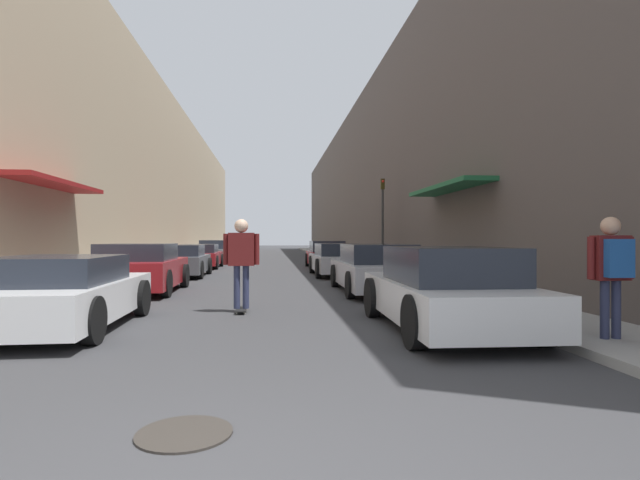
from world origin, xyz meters
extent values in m
plane|color=#38383A|center=(0.00, 26.35, 0.00)|extent=(144.92, 144.92, 0.00)
cube|color=gray|center=(-4.97, 32.94, 0.06)|extent=(1.80, 65.87, 0.12)
cube|color=gray|center=(4.97, 32.94, 0.06)|extent=(1.80, 65.87, 0.12)
cube|color=tan|center=(-7.87, 32.94, 5.28)|extent=(4.00, 65.87, 10.55)
cube|color=maroon|center=(-5.47, 11.53, 2.90)|extent=(1.00, 4.80, 0.12)
cube|color=#564C47|center=(7.87, 32.94, 5.20)|extent=(4.00, 65.87, 10.41)
cube|color=#1E6038|center=(5.47, 11.53, 2.90)|extent=(1.00, 4.80, 0.12)
cube|color=silver|center=(-2.94, 5.71, 0.46)|extent=(1.91, 4.15, 0.57)
cube|color=#232833|center=(-2.94, 5.50, 0.95)|extent=(1.65, 2.17, 0.41)
cylinder|color=black|center=(-3.83, 6.98, 0.33)|extent=(0.18, 0.66, 0.66)
cylinder|color=black|center=(-2.04, 6.98, 0.33)|extent=(0.18, 0.66, 0.66)
cylinder|color=black|center=(-2.04, 4.43, 0.33)|extent=(0.18, 0.66, 0.66)
cube|color=maroon|center=(-3.12, 11.10, 0.52)|extent=(2.03, 4.16, 0.68)
cube|color=#232833|center=(-3.12, 10.90, 1.08)|extent=(1.74, 2.18, 0.43)
cylinder|color=black|center=(-4.06, 12.38, 0.34)|extent=(0.18, 0.68, 0.68)
cylinder|color=black|center=(-2.18, 12.38, 0.34)|extent=(0.18, 0.68, 0.68)
cylinder|color=black|center=(-4.06, 9.83, 0.34)|extent=(0.18, 0.68, 0.68)
cylinder|color=black|center=(-2.18, 9.83, 0.34)|extent=(0.18, 0.68, 0.68)
cube|color=#515459|center=(-3.03, 16.57, 0.48)|extent=(1.91, 4.04, 0.61)
cube|color=#232833|center=(-3.03, 16.37, 0.99)|extent=(1.64, 2.12, 0.40)
cylinder|color=black|center=(-3.92, 17.81, 0.33)|extent=(0.18, 0.65, 0.65)
cylinder|color=black|center=(-2.15, 17.81, 0.33)|extent=(0.18, 0.65, 0.65)
cylinder|color=black|center=(-3.92, 15.33, 0.33)|extent=(0.18, 0.65, 0.65)
cylinder|color=black|center=(-2.15, 15.33, 0.33)|extent=(0.18, 0.65, 0.65)
cube|color=maroon|center=(-3.07, 22.00, 0.46)|extent=(1.84, 3.96, 0.57)
cube|color=#232833|center=(-3.07, 21.80, 0.95)|extent=(1.60, 2.07, 0.40)
cylinder|color=black|center=(-3.95, 23.22, 0.32)|extent=(0.18, 0.65, 0.65)
cylinder|color=black|center=(-2.19, 23.22, 0.32)|extent=(0.18, 0.65, 0.65)
cylinder|color=black|center=(-3.95, 20.78, 0.32)|extent=(0.18, 0.65, 0.65)
cylinder|color=black|center=(-2.19, 20.78, 0.32)|extent=(0.18, 0.65, 0.65)
cube|color=gray|center=(-2.95, 27.58, 0.50)|extent=(1.97, 4.37, 0.64)
cube|color=#232833|center=(-2.95, 27.37, 1.07)|extent=(1.70, 2.29, 0.50)
cylinder|color=black|center=(-3.86, 28.92, 0.33)|extent=(0.18, 0.65, 0.65)
cylinder|color=black|center=(-2.03, 28.92, 0.33)|extent=(0.18, 0.65, 0.65)
cylinder|color=black|center=(-3.86, 26.24, 0.33)|extent=(0.18, 0.65, 0.65)
cylinder|color=black|center=(-2.03, 26.24, 0.33)|extent=(0.18, 0.65, 0.65)
cube|color=maroon|center=(-3.13, 32.91, 0.45)|extent=(1.95, 4.83, 0.57)
cube|color=#232833|center=(-3.13, 32.67, 1.00)|extent=(1.68, 2.52, 0.52)
cylinder|color=black|center=(-4.04, 34.39, 0.30)|extent=(0.18, 0.61, 0.61)
cylinder|color=black|center=(-2.22, 34.39, 0.30)|extent=(0.18, 0.61, 0.61)
cylinder|color=black|center=(-4.04, 31.42, 0.30)|extent=(0.18, 0.61, 0.61)
cylinder|color=black|center=(-2.22, 31.42, 0.30)|extent=(0.18, 0.61, 0.61)
cube|color=silver|center=(3.04, 5.07, 0.48)|extent=(1.87, 4.35, 0.57)
cube|color=#232833|center=(3.04, 4.86, 1.03)|extent=(1.62, 2.27, 0.53)
cylinder|color=black|center=(2.17, 6.41, 0.36)|extent=(0.18, 0.71, 0.71)
cylinder|color=black|center=(3.92, 6.41, 0.36)|extent=(0.18, 0.71, 0.71)
cylinder|color=black|center=(2.17, 3.73, 0.36)|extent=(0.18, 0.71, 0.71)
cylinder|color=black|center=(3.92, 3.73, 0.36)|extent=(0.18, 0.71, 0.71)
cube|color=#B7B7BC|center=(3.10, 10.59, 0.49)|extent=(1.86, 4.72, 0.61)
cube|color=#232833|center=(3.10, 10.35, 1.04)|extent=(1.63, 2.46, 0.48)
cylinder|color=black|center=(2.20, 12.05, 0.33)|extent=(0.18, 0.66, 0.66)
cylinder|color=black|center=(4.00, 12.05, 0.33)|extent=(0.18, 0.66, 0.66)
cylinder|color=black|center=(2.20, 9.13, 0.33)|extent=(0.18, 0.66, 0.66)
cylinder|color=black|center=(4.00, 9.13, 0.33)|extent=(0.18, 0.66, 0.66)
cube|color=#B7B7BC|center=(2.91, 16.57, 0.49)|extent=(1.89, 4.61, 0.59)
cube|color=#232833|center=(2.91, 16.34, 1.01)|extent=(1.64, 2.41, 0.45)
cylinder|color=black|center=(2.01, 18.00, 0.36)|extent=(0.18, 0.71, 0.71)
cylinder|color=black|center=(3.80, 18.00, 0.36)|extent=(0.18, 0.71, 0.71)
cylinder|color=black|center=(2.01, 15.15, 0.36)|extent=(0.18, 0.71, 0.71)
cylinder|color=black|center=(3.80, 15.15, 0.36)|extent=(0.18, 0.71, 0.71)
cube|color=maroon|center=(3.00, 21.53, 0.49)|extent=(1.73, 4.02, 0.61)
cube|color=#232833|center=(3.00, 21.33, 1.05)|extent=(1.52, 2.09, 0.51)
cylinder|color=black|center=(2.16, 22.78, 0.34)|extent=(0.18, 0.67, 0.67)
cylinder|color=black|center=(3.85, 22.78, 0.34)|extent=(0.18, 0.67, 0.67)
cylinder|color=black|center=(2.16, 20.28, 0.34)|extent=(0.18, 0.67, 0.67)
cylinder|color=black|center=(3.85, 20.28, 0.34)|extent=(0.18, 0.67, 0.67)
cube|color=black|center=(-0.23, 7.23, 0.07)|extent=(0.20, 0.78, 0.02)
cylinder|color=beige|center=(-0.31, 7.48, 0.03)|extent=(0.03, 0.06, 0.06)
cylinder|color=beige|center=(-0.16, 7.48, 0.03)|extent=(0.03, 0.06, 0.06)
cylinder|color=beige|center=(-0.31, 6.98, 0.03)|extent=(0.03, 0.06, 0.06)
cylinder|color=beige|center=(-0.16, 6.98, 0.03)|extent=(0.03, 0.06, 0.06)
cylinder|color=#2D3351|center=(-0.32, 7.23, 0.49)|extent=(0.12, 0.12, 0.83)
cylinder|color=#2D3351|center=(-0.15, 7.23, 0.49)|extent=(0.12, 0.12, 0.83)
cube|color=maroon|center=(-0.23, 7.23, 1.22)|extent=(0.49, 0.22, 0.64)
sphere|color=beige|center=(-0.23, 7.23, 1.67)|extent=(0.26, 0.26, 0.26)
cylinder|color=maroon|center=(-0.53, 7.23, 1.22)|extent=(0.10, 0.10, 0.60)
cylinder|color=maroon|center=(0.06, 7.23, 1.22)|extent=(0.10, 0.10, 0.60)
cylinder|color=#332D28|center=(-0.29, 1.20, 0.01)|extent=(0.70, 0.70, 0.02)
cylinder|color=#2D2D2D|center=(5.10, 18.51, 2.05)|extent=(0.10, 0.10, 3.87)
cube|color=#332D0F|center=(5.10, 18.51, 3.76)|extent=(0.16, 0.16, 0.45)
sphere|color=red|center=(5.10, 18.43, 3.88)|extent=(0.11, 0.11, 0.11)
cylinder|color=#2D3351|center=(4.68, 3.60, 0.50)|extent=(0.11, 0.11, 0.76)
cylinder|color=#2D3351|center=(4.84, 3.60, 0.50)|extent=(0.11, 0.11, 0.76)
cube|color=maroon|center=(4.76, 3.60, 1.18)|extent=(0.46, 0.20, 0.59)
sphere|color=tan|center=(4.76, 3.60, 1.59)|extent=(0.24, 0.24, 0.24)
cylinder|color=maroon|center=(4.48, 3.60, 1.18)|extent=(0.09, 0.09, 0.55)
cylinder|color=maroon|center=(5.03, 3.60, 1.18)|extent=(0.09, 0.09, 0.55)
cube|color=#1E519E|center=(4.76, 3.44, 1.18)|extent=(0.34, 0.13, 0.49)
camera|label=1|loc=(0.34, -2.51, 1.43)|focal=28.00mm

